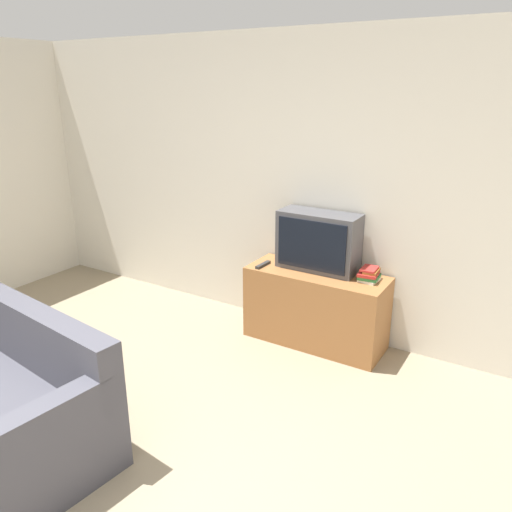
% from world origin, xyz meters
% --- Properties ---
extents(wall_back, '(9.00, 0.06, 2.60)m').
position_xyz_m(wall_back, '(0.00, 3.03, 1.30)').
color(wall_back, silver).
rests_on(wall_back, ground_plane).
extents(tv_stand, '(1.20, 0.46, 0.65)m').
position_xyz_m(tv_stand, '(0.37, 2.75, 0.33)').
color(tv_stand, '#9E6638').
rests_on(tv_stand, ground_plane).
extents(television, '(0.69, 0.29, 0.50)m').
position_xyz_m(television, '(0.33, 2.84, 0.90)').
color(television, '#4C4C51').
rests_on(television, tv_stand).
extents(book_stack, '(0.17, 0.20, 0.11)m').
position_xyz_m(book_stack, '(0.80, 2.80, 0.70)').
color(book_stack, silver).
rests_on(book_stack, tv_stand).
extents(remote_on_stand, '(0.04, 0.20, 0.02)m').
position_xyz_m(remote_on_stand, '(-0.11, 2.65, 0.66)').
color(remote_on_stand, '#2D2D2D').
rests_on(remote_on_stand, tv_stand).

